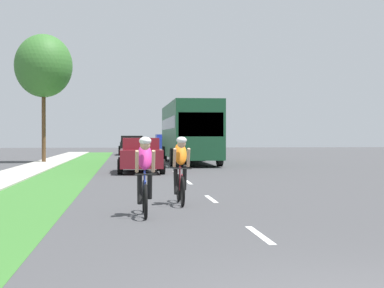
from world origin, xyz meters
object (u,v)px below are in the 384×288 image
sedan_maroon (141,155)px  suv_blue (164,142)px  cyclist_lead (145,175)px  bus_dark_green (189,130)px  street_tree_far (44,66)px  cyclist_trailing (181,170)px  pickup_black (132,145)px

sedan_maroon → suv_blue: suv_blue is taller
sedan_maroon → cyclist_lead: bearing=-91.0°
cyclist_lead → bus_dark_green: 23.65m
sedan_maroon → street_tree_far: (-5.58, 10.59, 5.05)m
cyclist_trailing → sedan_maroon: size_ratio=0.40×
cyclist_lead → sedan_maroon: (0.25, 14.55, -0.04)m
cyclist_lead → pickup_black: bearing=89.9°
cyclist_lead → pickup_black: pickup_black is taller
sedan_maroon → bus_dark_green: (3.06, 8.84, 1.21)m
bus_dark_green → suv_blue: (0.32, 28.82, -1.03)m
cyclist_lead → sedan_maroon: cyclist_lead is taller
bus_dark_green → pickup_black: size_ratio=2.27×
cyclist_trailing → pickup_black: pickup_black is taller
cyclist_lead → suv_blue: bearing=86.0°
cyclist_lead → pickup_black: size_ratio=0.34×
sedan_maroon → pickup_black: 25.58m
sedan_maroon → street_tree_far: bearing=117.8°
cyclist_lead → sedan_maroon: 14.55m
street_tree_far → cyclist_trailing: bearing=-75.0°
bus_dark_green → cyclist_trailing: bearing=-96.4°
pickup_black → street_tree_far: size_ratio=0.66×
street_tree_far → bus_dark_green: bearing=-11.5°
cyclist_lead → cyclist_trailing: size_ratio=1.00×
bus_dark_green → street_tree_far: street_tree_far is taller
bus_dark_green → suv_blue: bearing=89.4°
cyclist_lead → street_tree_far: size_ratio=0.22×
pickup_black → suv_blue: bearing=73.7°
cyclist_lead → suv_blue: size_ratio=0.37×
cyclist_trailing → sedan_maroon: cyclist_trailing is taller
cyclist_trailing → suv_blue: suv_blue is taller
sedan_maroon → bus_dark_green: size_ratio=0.37×
bus_dark_green → sedan_maroon: bearing=-109.1°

